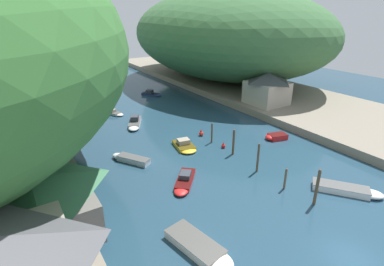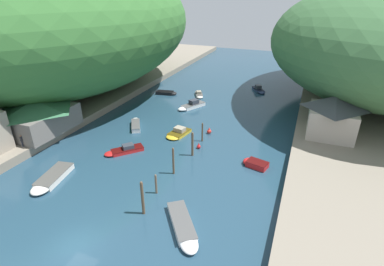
# 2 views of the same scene
# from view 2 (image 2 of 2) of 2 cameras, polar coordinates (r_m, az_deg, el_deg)

# --- Properties ---
(water_surface) EXTENTS (130.00, 130.00, 0.00)m
(water_surface) POSITION_cam_2_polar(r_m,az_deg,el_deg) (50.57, 1.21, 2.93)
(water_surface) COLOR #234256
(water_surface) RESTS_ON ground
(left_bank) EXTENTS (22.00, 120.00, 1.19)m
(left_bank) POSITION_cam_2_polar(r_m,az_deg,el_deg) (64.05, -21.86, 6.62)
(left_bank) COLOR gray
(left_bank) RESTS_ON ground
(right_bank) EXTENTS (22.00, 120.00, 1.19)m
(right_bank) POSITION_cam_2_polar(r_m,az_deg,el_deg) (48.84, 31.94, -1.36)
(right_bank) COLOR gray
(right_bank) RESTS_ON ground
(hillside_left) EXTENTS (42.71, 59.80, 25.00)m
(hillside_left) POSITION_cam_2_polar(r_m,az_deg,el_deg) (63.77, -23.28, 18.51)
(hillside_left) COLOR #387033
(hillside_left) RESTS_ON left_bank
(hillside_right) EXTENTS (38.93, 54.50, 20.22)m
(hillside_right) POSITION_cam_2_polar(r_m,az_deg,el_deg) (65.25, 32.77, 14.56)
(hillside_right) COLOR #3D6B3D
(hillside_right) RESTS_ON right_bank
(boathouse_shed) EXTENTS (8.33, 9.99, 4.57)m
(boathouse_shed) POSITION_cam_2_polar(r_m,az_deg,el_deg) (47.77, -27.44, 3.08)
(boathouse_shed) COLOR slate
(boathouse_shed) RESTS_ON left_bank
(right_bank_cottage) EXTENTS (6.49, 6.82, 5.70)m
(right_bank_cottage) POSITION_cam_2_polar(r_m,az_deg,el_deg) (45.14, 25.22, 3.13)
(right_bank_cottage) COLOR #B2A899
(right_bank_cottage) RESTS_ON right_bank
(boat_yellow_tender) EXTENTS (3.38, 2.28, 0.71)m
(boat_yellow_tender) POSITION_cam_2_polar(r_m,az_deg,el_deg) (37.66, 11.79, -5.69)
(boat_yellow_tender) COLOR red
(boat_yellow_tender) RESTS_ON water_surface
(boat_red_skiff) EXTENTS (4.12, 5.84, 1.40)m
(boat_red_skiff) POSITION_cam_2_polar(r_m,az_deg,el_deg) (54.70, -0.20, 5.24)
(boat_red_skiff) COLOR white
(boat_red_skiff) RESTS_ON water_surface
(boat_white_cruiser) EXTENTS (2.89, 4.64, 1.07)m
(boat_white_cruiser) POSITION_cam_2_polar(r_m,az_deg,el_deg) (44.44, -2.70, -0.03)
(boat_white_cruiser) COLOR gold
(boat_white_cruiser) RESTS_ON water_surface
(boat_near_quay) EXTENTS (3.75, 4.98, 0.72)m
(boat_near_quay) POSITION_cam_2_polar(r_m,az_deg,el_deg) (48.14, -10.67, 1.69)
(boat_near_quay) COLOR white
(boat_near_quay) RESTS_ON water_surface
(boat_moored_right) EXTENTS (4.60, 4.86, 1.02)m
(boat_moored_right) POSITION_cam_2_polar(r_m,az_deg,el_deg) (40.80, -12.89, -3.22)
(boat_moored_right) COLOR red
(boat_moored_right) RESTS_ON water_surface
(boat_small_dinghy) EXTENTS (3.57, 4.56, 1.20)m
(boat_small_dinghy) POSITION_cam_2_polar(r_m,az_deg,el_deg) (65.35, 12.64, 8.03)
(boat_small_dinghy) COLOR navy
(boat_small_dinghy) RESTS_ON water_surface
(boat_far_upstream) EXTENTS (5.23, 6.23, 0.67)m
(boat_far_upstream) POSITION_cam_2_polar(r_m,az_deg,el_deg) (28.16, -1.61, -17.65)
(boat_far_upstream) COLOR white
(boat_far_upstream) RESTS_ON water_surface
(boat_far_right_bank) EXTENTS (2.87, 3.98, 0.90)m
(boat_far_right_bank) POSITION_cam_2_polar(r_m,az_deg,el_deg) (61.01, 1.36, 7.30)
(boat_far_right_bank) COLOR silver
(boat_far_right_bank) RESTS_ON water_surface
(boat_mid_channel) EXTENTS (4.51, 2.35, 0.58)m
(boat_mid_channel) POSITION_cam_2_polar(r_m,az_deg,el_deg) (62.36, -4.75, 7.64)
(boat_mid_channel) COLOR black
(boat_mid_channel) RESTS_ON water_surface
(boat_open_rowboat) EXTENTS (3.13, 6.42, 0.70)m
(boat_open_rowboat) POSITION_cam_2_polar(r_m,az_deg,el_deg) (37.53, -25.35, -8.02)
(boat_open_rowboat) COLOR silver
(boat_open_rowboat) RESTS_ON water_surface
(mooring_post_nearest) EXTENTS (0.28, 0.28, 3.73)m
(mooring_post_nearest) POSITION_cam_2_polar(r_m,az_deg,el_deg) (29.28, -9.41, -12.10)
(mooring_post_nearest) COLOR brown
(mooring_post_nearest) RESTS_ON water_surface
(mooring_post_second) EXTENTS (0.23, 0.23, 2.36)m
(mooring_post_second) POSITION_cam_2_polar(r_m,az_deg,el_deg) (32.11, -6.87, -9.60)
(mooring_post_second) COLOR brown
(mooring_post_second) RESTS_ON water_surface
(mooring_post_middle) EXTENTS (0.25, 0.25, 3.46)m
(mooring_post_middle) POSITION_cam_2_polar(r_m,az_deg,el_deg) (34.77, -3.57, -5.32)
(mooring_post_middle) COLOR brown
(mooring_post_middle) RESTS_ON water_surface
(mooring_post_fourth) EXTENTS (0.29, 0.29, 3.37)m
(mooring_post_fourth) POSITION_cam_2_polar(r_m,az_deg,el_deg) (38.43, 0.08, -2.09)
(mooring_post_fourth) COLOR brown
(mooring_post_fourth) RESTS_ON water_surface
(mooring_post_farthest) EXTENTS (0.23, 0.23, 2.87)m
(mooring_post_farthest) POSITION_cam_2_polar(r_m,az_deg,el_deg) (42.20, 1.98, 0.19)
(mooring_post_farthest) COLOR brown
(mooring_post_farthest) RESTS_ON water_surface
(channel_buoy_near) EXTENTS (0.66, 0.66, 0.99)m
(channel_buoy_near) POSITION_cam_2_polar(r_m,az_deg,el_deg) (44.94, 3.28, 0.35)
(channel_buoy_near) COLOR red
(channel_buoy_near) RESTS_ON water_surface
(channel_buoy_far) EXTENTS (0.55, 0.55, 0.82)m
(channel_buoy_far) POSITION_cam_2_polar(r_m,az_deg,el_deg) (40.75, 1.29, -2.55)
(channel_buoy_far) COLOR red
(channel_buoy_far) RESTS_ON water_surface
(person_on_quay) EXTENTS (0.28, 0.41, 1.69)m
(person_on_quay) POSITION_cam_2_polar(r_m,az_deg,el_deg) (44.18, -29.67, -1.16)
(person_on_quay) COLOR #282D3D
(person_on_quay) RESTS_ON left_bank
(person_by_boathouse) EXTENTS (0.31, 0.42, 1.69)m
(person_by_boathouse) POSITION_cam_2_polar(r_m,az_deg,el_deg) (45.76, -27.56, 0.21)
(person_by_boathouse) COLOR #282D3D
(person_by_boathouse) RESTS_ON left_bank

